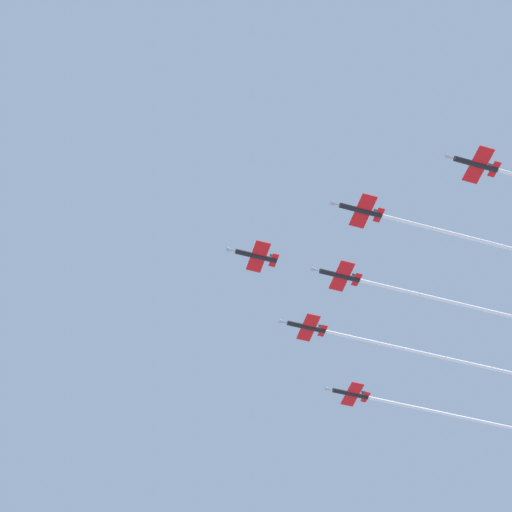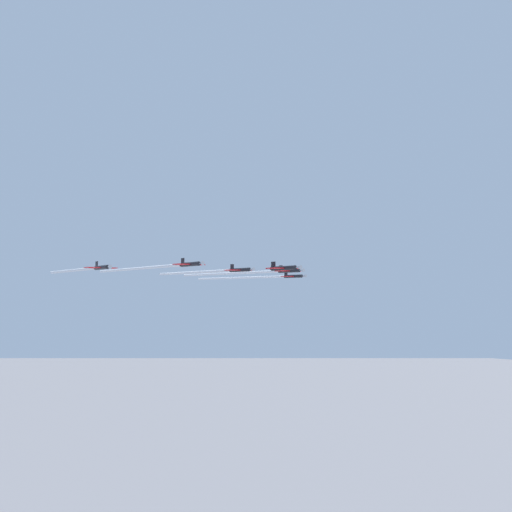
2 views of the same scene
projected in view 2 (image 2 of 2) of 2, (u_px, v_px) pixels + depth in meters
jet_lead at (284, 268)px, 132.83m from camera, size 9.91×12.80×2.70m
jet_port_inner at (245, 273)px, 181.16m from camera, size 34.24×76.50×2.70m
jet_starboard_inner at (151, 267)px, 158.38m from camera, size 35.18×78.72×2.70m
jet_port_outer at (210, 272)px, 164.85m from camera, size 27.73×61.02×2.70m
jet_starboard_outer at (254, 277)px, 208.51m from camera, size 34.32×76.69×2.70m
jet_center_rear at (82, 269)px, 155.49m from camera, size 28.17×62.06×2.70m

